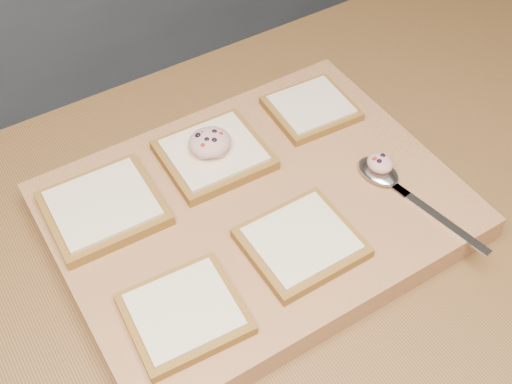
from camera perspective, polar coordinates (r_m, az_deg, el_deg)
island_counter at (r=1.20m, az=7.06°, el=-15.56°), size 2.00×0.80×0.90m
cutting_board at (r=0.79m, az=-0.00°, el=-1.75°), size 0.47×0.36×0.04m
bread_far_left at (r=0.78m, az=-13.42°, el=-1.35°), size 0.13×0.12×0.02m
bread_far_center at (r=0.82m, az=-3.76°, el=3.36°), size 0.13×0.12×0.02m
bread_far_right at (r=0.88m, az=4.92°, el=7.46°), size 0.11×0.11×0.02m
bread_near_left at (r=0.68m, az=-6.39°, el=-10.65°), size 0.12×0.11×0.02m
bread_near_center at (r=0.73m, az=4.04°, el=-4.48°), size 0.12×0.11×0.02m
tuna_salad_dollop at (r=0.80m, az=-4.13°, el=4.45°), size 0.05×0.05×0.03m
spoon at (r=0.81m, az=11.56°, el=1.22°), size 0.06×0.20×0.01m
spoon_salad at (r=0.80m, az=10.97°, el=2.56°), size 0.03×0.03×0.02m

